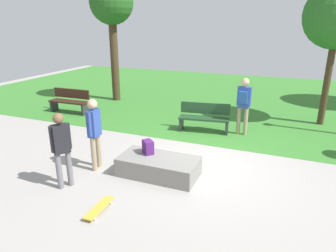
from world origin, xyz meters
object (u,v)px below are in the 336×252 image
Objects in this scene: skater_watching at (94,129)px; park_bench_near_path at (70,100)px; tree_slender_maple at (112,6)px; pedestrian_with_backpack at (244,101)px; skateboard_by_ledge at (99,208)px; park_bench_by_oak at (204,117)px; skater_performing_trick at (61,145)px; concrete_ledge at (159,166)px; backpack_on_ledge at (148,147)px.

park_bench_near_path is (-3.78, 3.68, -0.53)m from skater_watching.
tree_slender_maple is at bearing 117.49° from skater_watching.
pedestrian_with_backpack reaches higher than skater_watching.
park_bench_near_path reaches higher than skateboard_by_ledge.
tree_slender_maple is at bearing 152.02° from park_bench_by_oak.
skater_performing_trick is at bearing -111.44° from park_bench_by_oak.
pedestrian_with_backpack is at bearing 52.54° from skater_watching.
concrete_ledge is at bearing -92.52° from park_bench_by_oak.
tree_slender_maple is at bearing 113.33° from skater_performing_trick.
concrete_ledge is at bearing 9.51° from skater_watching.
skater_performing_trick is 2.06× the size of skateboard_by_ledge.
skateboard_by_ledge is at bearing -96.84° from park_bench_by_oak.
skater_performing_trick is 1.00× the size of park_bench_by_oak.
backpack_on_ledge is 5.97m from park_bench_near_path.
pedestrian_with_backpack is (2.84, 3.71, 0.07)m from skater_watching.
skateboard_by_ledge is at bearing 127.76° from backpack_on_ledge.
skater_performing_trick reaches higher than concrete_ledge.
pedestrian_with_backpack reaches higher than park_bench_by_oak.
concrete_ledge is at bearing 36.96° from skater_performing_trick.
backpack_on_ledge is 1.32m from skater_watching.
tree_slender_maple reaches higher than park_bench_near_path.
skater_performing_trick is at bearing -51.89° from park_bench_near_path.
pedestrian_with_backpack is (6.63, 0.02, 0.60)m from park_bench_near_path.
park_bench_near_path is at bearing 8.30° from backpack_on_ledge.
tree_slender_maple is (-4.72, 5.90, 3.79)m from concrete_ledge.
skateboard_by_ledge is (-0.46, -1.72, -0.15)m from concrete_ledge.
park_bench_near_path reaches higher than concrete_ledge.
park_bench_by_oak is at bearing -1.20° from park_bench_near_path.
skater_watching is 3.97m from park_bench_by_oak.
concrete_ledge is at bearing -161.31° from backpack_on_ledge.
skateboard_by_ledge is 0.49× the size of park_bench_by_oak.
skater_watching reaches higher than park_bench_near_path.
backpack_on_ledge is 1.94m from skater_performing_trick.
park_bench_by_oak is 1.33m from pedestrian_with_backpack.
tree_slender_maple is (-4.87, 2.59, 3.53)m from park_bench_by_oak.
park_bench_near_path is at bearing 135.77° from skater_watching.
backpack_on_ledge is 0.19× the size of park_bench_by_oak.
park_bench_near_path is 4.34m from tree_slender_maple.
backpack_on_ledge is 3.21m from park_bench_by_oak.
park_bench_by_oak is at bearing 83.16° from skateboard_by_ledge.
skateboard_by_ledge is at bearing -60.80° from tree_slender_maple.
tree_slender_maple reaches higher than skater_watching.
skater_performing_trick is at bearing 88.09° from backpack_on_ledge.
skateboard_by_ledge is 7.08m from park_bench_near_path.
skateboard_by_ledge is (1.06, -1.47, -0.95)m from skater_watching.
tree_slender_maple is (-3.08, 7.14, 3.04)m from skater_performing_trick.
skater_performing_trick is 8.35m from tree_slender_maple.
park_bench_near_path is 0.32× the size of tree_slender_maple.
skateboard_by_ledge is 5.09m from park_bench_by_oak.
park_bench_near_path is at bearing -103.26° from tree_slender_maple.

